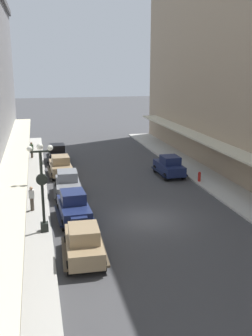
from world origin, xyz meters
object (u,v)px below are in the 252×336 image
object	(u,v)px
lamp_post_with_clock	(42,184)
pedestrian_1	(22,167)
parked_car_3	(68,183)
pedestrian_3	(32,198)
parked_car_5	(74,206)
fire_hydrant	(199,176)
pedestrian_2	(17,160)
pedestrian_5	(24,150)
parked_car_1	(61,165)
parked_car_0	(57,153)
pedestrian_4	(32,150)
parked_car_4	(84,242)
parked_car_2	(169,166)

from	to	relation	value
lamp_post_with_clock	pedestrian_1	world-z (taller)	lamp_post_with_clock
parked_car_3	pedestrian_3	xyz separation A→B (m)	(-2.59, -2.93, 0.05)
parked_car_5	fire_hydrant	xyz separation A→B (m)	(10.90, 5.66, -0.38)
parked_car_5	lamp_post_with_clock	world-z (taller)	lamp_post_with_clock
pedestrian_2	pedestrian_5	bearing A→B (deg)	81.98
parked_car_1	pedestrian_2	bearing A→B (deg)	143.79
parked_car_0	parked_car_5	bearing A→B (deg)	-89.67
lamp_post_with_clock	pedestrian_4	size ratio (longest dim) A/B	3.15
pedestrian_2	pedestrian_1	bearing A→B (deg)	-79.00
fire_hydrant	pedestrian_2	size ratio (longest dim) A/B	0.50
pedestrian_1	fire_hydrant	bearing A→B (deg)	-18.41
parked_car_1	pedestrian_4	distance (m)	7.45
parked_car_4	pedestrian_5	distance (m)	22.83
parked_car_0	pedestrian_2	world-z (taller)	parked_car_0
parked_car_3	parked_car_4	bearing A→B (deg)	-90.39
parked_car_0	parked_car_5	distance (m)	15.70
fire_hydrant	parked_car_3	bearing A→B (deg)	-176.10
fire_hydrant	pedestrian_3	size ratio (longest dim) A/B	0.50
parked_car_1	parked_car_3	world-z (taller)	same
parked_car_3	lamp_post_with_clock	size ratio (longest dim) A/B	0.83
parked_car_0	parked_car_3	bearing A→B (deg)	-89.27
lamp_post_with_clock	fire_hydrant	distance (m)	14.83
pedestrian_2	pedestrian_5	distance (m)	4.18
pedestrian_3	pedestrian_4	xyz separation A→B (m)	(-0.06, 15.51, 0.00)
parked_car_4	lamp_post_with_clock	bearing A→B (deg)	116.80
lamp_post_with_clock	pedestrian_3	size ratio (longest dim) A/B	3.15
parked_car_2	parked_car_3	distance (m)	9.71
parked_car_2	pedestrian_3	distance (m)	13.28
fire_hydrant	pedestrian_2	world-z (taller)	pedestrian_2
parked_car_4	pedestrian_4	world-z (taller)	parked_car_4
pedestrian_3	pedestrian_5	xyz separation A→B (m)	(-0.82, 15.44, 0.00)
parked_car_2	pedestrian_1	world-z (taller)	parked_car_2
parked_car_0	fire_hydrant	size ratio (longest dim) A/B	5.20
fire_hydrant	parked_car_2	bearing A→B (deg)	123.73
pedestrian_1	pedestrian_3	world-z (taller)	same
parked_car_3	fire_hydrant	size ratio (longest dim) A/B	5.24
parked_car_1	pedestrian_5	size ratio (longest dim) A/B	2.63
pedestrian_1	pedestrian_4	bearing A→B (deg)	83.63
parked_car_0	fire_hydrant	xyz separation A→B (m)	(10.99, -10.04, -0.38)
parked_car_2	pedestrian_2	bearing A→B (deg)	158.96
parked_car_2	fire_hydrant	xyz separation A→B (m)	(1.73, -2.58, -0.38)
parked_car_5	lamp_post_with_clock	xyz separation A→B (m)	(-1.85, -1.53, 2.04)
parked_car_1	parked_car_2	world-z (taller)	same
parked_car_0	pedestrian_3	xyz separation A→B (m)	(-2.46, -13.71, 0.05)
pedestrian_3	pedestrian_1	bearing A→B (deg)	95.74
parked_car_1	pedestrian_4	bearing A→B (deg)	109.51
parked_car_3	parked_car_4	size ratio (longest dim) A/B	1.00
parked_car_1	parked_car_2	bearing A→B (deg)	-13.55
fire_hydrant	pedestrian_1	world-z (taller)	pedestrian_1
parked_car_0	pedestrian_5	world-z (taller)	parked_car_0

